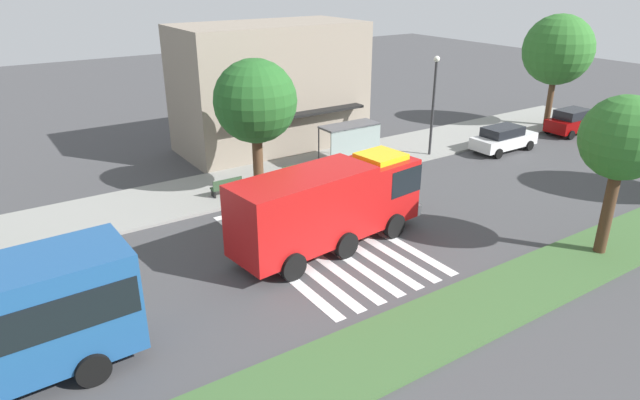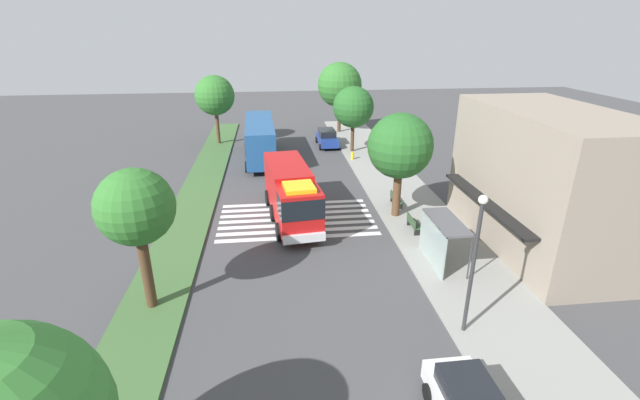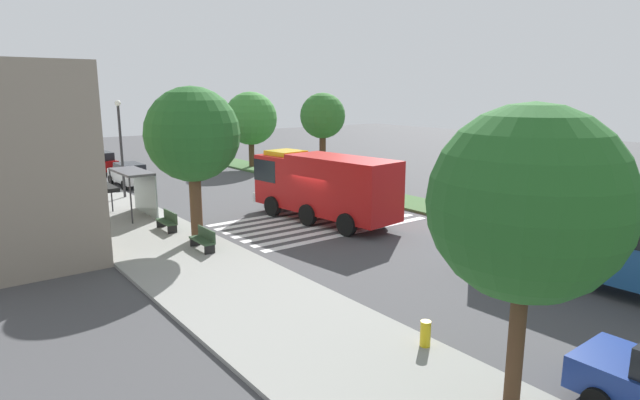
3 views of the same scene
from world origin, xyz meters
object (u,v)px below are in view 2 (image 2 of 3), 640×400
Objects in this scene: median_tree_far_west at (215,96)px; parked_car_west at (327,138)px; transit_bus at (260,137)px; fire_hydrant at (352,156)px; bus_stop_shelter at (439,233)px; bench_near_shelter at (413,223)px; bench_west_of_shelter at (396,199)px; sidewalk_tree_center at (400,147)px; street_lamp at (475,255)px; median_tree_west at (136,208)px; sidewalk_tree_west at (353,107)px; sidewalk_tree_far_west at (340,85)px; fire_truck at (291,193)px.

parked_car_west is at bearing 80.51° from median_tree_far_west.
transit_bus is 16.06× the size of fire_hydrant.
bus_stop_shelter is 4.20m from bench_near_shelter.
bench_west_of_shelter is 4.59m from sidewalk_tree_center.
median_tree_west is at bearing -103.69° from street_lamp.
transit_bus reaches higher than bus_stop_shelter.
median_tree_far_west reaches higher than transit_bus.
median_tree_far_west is (-4.76, -13.76, 0.64)m from sidewalk_tree_west.
bench_near_shelter is (17.04, 9.61, -1.56)m from transit_bus.
transit_bus is 1.75× the size of sidewalk_tree_west.
median_tree_west is at bearing 166.85° from transit_bus.
sidewalk_tree_far_west is at bearing 157.55° from median_tree_west.
sidewalk_tree_west is 0.99× the size of median_tree_west.
transit_bus is at bearing 36.84° from median_tree_far_west.
bench_near_shelter is 1.00× the size of bench_west_of_shelter.
bench_west_of_shelter is at bearing 1.11° from sidewalk_tree_far_west.
parked_car_west is 19.39m from sidewalk_tree_center.
bench_west_of_shelter is 18.02m from median_tree_west.
bus_stop_shelter is 0.58× the size of street_lamp.
sidewalk_tree_west is at bearing 36.68° from parked_car_west.
transit_bus is at bearing -143.55° from bench_west_of_shelter.
sidewalk_tree_west is at bearing -178.60° from bench_near_shelter.
bus_stop_shelter is at bearing -0.03° from bench_west_of_shelter.
bench_west_of_shelter is (17.22, 2.65, -0.29)m from parked_car_west.
bus_stop_shelter is 19.60m from fire_hydrant.
fire_truck is 1.92× the size of parked_car_west.
fire_hydrant is (5.71, 1.70, -0.39)m from parked_car_west.
sidewalk_tree_far_west is 8.77m from sidewalk_tree_west.
sidewalk_tree_far_west reaches higher than bus_stop_shelter.
fire_truck is at bearing -26.28° from fire_hydrant.
sidewalk_tree_center is (24.74, 0.00, -0.71)m from sidewalk_tree_far_west.
bench_west_of_shelter is 0.22× the size of median_tree_far_west.
fire_truck is 17.54m from sidewalk_tree_west.
street_lamp is 0.93× the size of median_tree_west.
street_lamp is 0.89× the size of sidewalk_tree_center.
fire_truck is 19.35m from parked_car_west.
sidewalk_tree_far_west is at bearing -179.05° from bench_near_shelter.
bench_west_of_shelter is 14.94m from sidewalk_tree_west.
bench_west_of_shelter is at bearing 164.60° from sidewalk_tree_center.
sidewalk_tree_west is at bearing -178.86° from bus_stop_shelter.
median_tree_far_west reaches higher than sidewalk_tree_west.
sidewalk_tree_far_west is 36.04m from median_tree_west.
median_tree_west is at bearing -29.23° from sidewalk_tree_west.
street_lamp is at bearing -163.62° from transit_bus.
sidewalk_tree_far_west is at bearing -180.00° from sidewalk_tree_west.
median_tree_far_west reaches higher than parked_car_west.
fire_hydrant is (11.60, -0.50, -5.08)m from sidewalk_tree_far_west.
fire_hydrant is at bearing -101.83° from transit_bus.
fire_truck is at bearing 141.81° from median_tree_west.
median_tree_far_west is (-23.17, -14.21, 4.60)m from bench_near_shelter.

